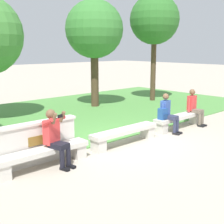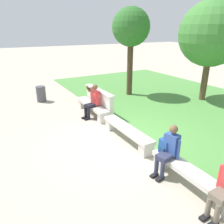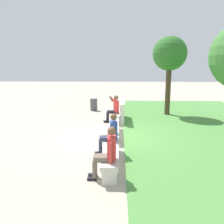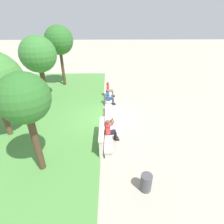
{
  "view_description": "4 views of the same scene",
  "coord_description": "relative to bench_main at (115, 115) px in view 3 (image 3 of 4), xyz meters",
  "views": [
    {
      "loc": [
        -6.04,
        -5.98,
        2.7
      ],
      "look_at": [
        -0.79,
        -0.32,
        1.09
      ],
      "focal_mm": 50.0,
      "sensor_mm": 36.0,
      "label": 1
    },
    {
      "loc": [
        5.15,
        -3.48,
        3.35
      ],
      "look_at": [
        -0.57,
        -0.22,
        0.82
      ],
      "focal_mm": 35.0,
      "sensor_mm": 36.0,
      "label": 2
    },
    {
      "loc": [
        8.17,
        0.22,
        2.52
      ],
      "look_at": [
        -0.37,
        -0.09,
        0.88
      ],
      "focal_mm": 35.0,
      "sensor_mm": 36.0,
      "label": 3
    },
    {
      "loc": [
        -9.83,
        -0.04,
        5.98
      ],
      "look_at": [
        -0.95,
        -0.21,
        0.97
      ],
      "focal_mm": 28.0,
      "sensor_mm": 36.0,
      "label": 4
    }
  ],
  "objects": [
    {
      "name": "ground_plane",
      "position": [
        2.62,
        0.0,
        -0.31
      ],
      "size": [
        80.0,
        80.0,
        0.0
      ],
      "primitive_type": "plane",
      "color": "#B2A593"
    },
    {
      "name": "person_photographer",
      "position": [
        0.29,
        -0.08,
        0.43
      ],
      "size": [
        0.52,
        0.77,
        1.32
      ],
      "color": "black",
      "rests_on": "ground"
    },
    {
      "name": "person_distant",
      "position": [
        4.52,
        -0.07,
        0.36
      ],
      "size": [
        0.48,
        0.71,
        1.26
      ],
      "color": "black",
      "rests_on": "ground"
    },
    {
      "name": "person_companion",
      "position": [
        6.01,
        -0.07,
        0.36
      ],
      "size": [
        0.48,
        0.68,
        1.26
      ],
      "color": "black",
      "rests_on": "ground"
    },
    {
      "name": "bench_mid",
      "position": [
        5.25,
        0.0,
        0.0
      ],
      "size": [
        2.31,
        0.4,
        0.45
      ],
      "color": "beige",
      "rests_on": "ground"
    },
    {
      "name": "backrest_wall_with_plaque",
      "position": [
        0.0,
        0.34,
        0.21
      ],
      "size": [
        2.19,
        0.24,
        1.01
      ],
      "color": "beige",
      "rests_on": "ground"
    },
    {
      "name": "bench_near",
      "position": [
        2.62,
        0.0,
        0.0
      ],
      "size": [
        2.31,
        0.4,
        0.45
      ],
      "color": "beige",
      "rests_on": "ground"
    },
    {
      "name": "bench_main",
      "position": [
        0.0,
        0.0,
        0.0
      ],
      "size": [
        2.31,
        0.4,
        0.45
      ],
      "color": "beige",
      "rests_on": "ground"
    },
    {
      "name": "tree_right_background",
      "position": [
        -1.6,
        2.93,
        3.03
      ],
      "size": [
        1.85,
        1.85,
        4.34
      ],
      "color": "#4C3826",
      "rests_on": "ground"
    },
    {
      "name": "trash_bin",
      "position": [
        -2.77,
        -1.43,
        0.07
      ],
      "size": [
        0.44,
        0.44,
        0.75
      ],
      "primitive_type": "cylinder",
      "color": "#4C4C51",
      "rests_on": "ground"
    },
    {
      "name": "backpack",
      "position": [
        4.33,
        -0.01,
        0.32
      ],
      "size": [
        0.28,
        0.24,
        0.43
      ],
      "color": "#234C8C",
      "rests_on": "bench_mid"
    }
  ]
}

